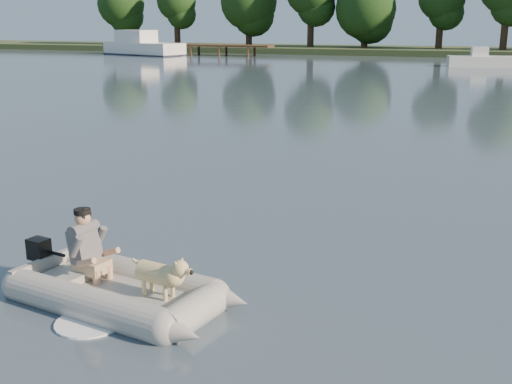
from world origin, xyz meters
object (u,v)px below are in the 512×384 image
at_px(dock, 186,50).
at_px(motorboat, 482,53).
at_px(cabin_cruiser, 144,43).
at_px(dinghy, 120,265).
at_px(man, 85,243).
at_px(dog, 158,277).

relative_size(dock, motorboat, 3.56).
bearing_deg(cabin_cruiser, dinghy, -42.25).
distance_m(dock, man, 58.04).
distance_m(dock, dinghy, 58.42).
bearing_deg(motorboat, dinghy, -104.17).
distance_m(man, motorboat, 45.31).
distance_m(man, dog, 1.18).
relative_size(dock, dinghy, 4.39).
bearing_deg(dock, motorboat, -14.73).
bearing_deg(dog, dinghy, -175.43).
bearing_deg(cabin_cruiser, dog, -41.81).
height_order(dinghy, motorboat, motorboat).
bearing_deg(dinghy, man, 175.76).
relative_size(man, cabin_cruiser, 0.10).
relative_size(dock, cabin_cruiser, 1.95).
distance_m(dog, cabin_cruiser, 59.08).
distance_m(dock, motorboat, 29.17).
xyz_separation_m(dock, cabin_cruiser, (-3.84, -1.63, 0.69)).
xyz_separation_m(dock, dinghy, (25.16, -52.73, -0.02)).
height_order(dinghy, cabin_cruiser, cabin_cruiser).
distance_m(dock, cabin_cruiser, 4.22).
distance_m(dinghy, cabin_cruiser, 58.76).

